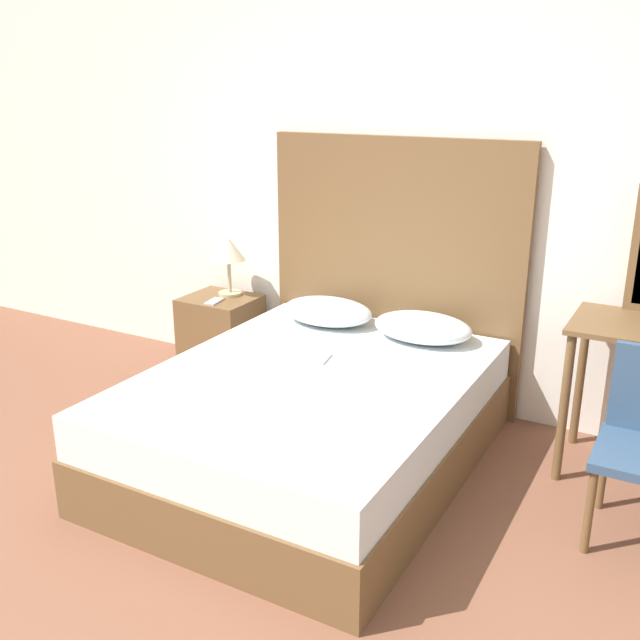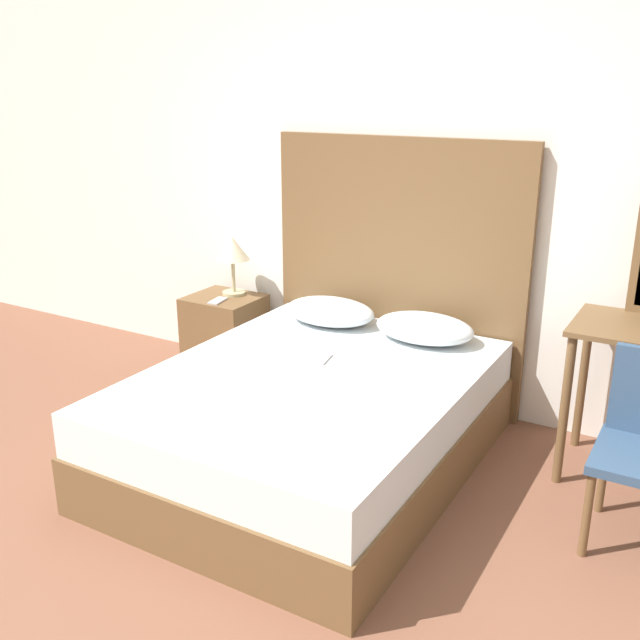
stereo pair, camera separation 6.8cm
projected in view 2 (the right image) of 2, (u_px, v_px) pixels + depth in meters
The scene contains 10 objects.
ground_plane at pixel (134, 611), 2.63m from camera, with size 16.00×16.00×0.00m, color brown.
wall_back at pixel (403, 175), 4.11m from camera, with size 10.00×0.06×2.70m.
bed at pixel (310, 420), 3.58m from camera, with size 1.50×1.94×0.50m.
headboard at pixel (396, 273), 4.22m from camera, with size 1.57×0.05×1.57m.
pillow_left at pixel (330, 311), 4.21m from camera, with size 0.55×0.38×0.15m.
pillow_right at pixel (424, 328), 3.93m from camera, with size 0.55×0.38×0.15m.
phone_on_bed at pixel (322, 359), 3.67m from camera, with size 0.10×0.16×0.01m.
nightstand at pixel (225, 335), 4.74m from camera, with size 0.46×0.41×0.53m.
table_lamp at pixel (232, 251), 4.61m from camera, with size 0.22×0.22×0.39m.
phone_on_nightstand at pixel (218, 301), 4.55m from camera, with size 0.09×0.16×0.01m.
Camera 2 is at (1.69, -1.52, 1.85)m, focal length 40.00 mm.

